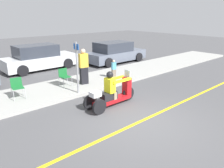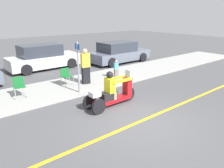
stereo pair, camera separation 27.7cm
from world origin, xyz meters
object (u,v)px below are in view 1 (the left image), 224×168
at_px(motorcycle_trike, 112,93).
at_px(folding_chair_curbside, 17,86).
at_px(parked_car_lot_center, 115,53).
at_px(street_sign, 77,66).
at_px(parked_car_lot_right, 39,58).
at_px(spectator_end_of_line, 84,67).
at_px(spectator_mid_group, 114,69).
at_px(folding_chair_set_back, 64,75).

distance_m(motorcycle_trike, folding_chair_curbside, 3.89).
relative_size(folding_chair_curbside, parked_car_lot_center, 0.18).
xyz_separation_m(folding_chair_curbside, street_sign, (2.17, -1.13, 0.69)).
distance_m(folding_chair_curbside, parked_car_lot_right, 5.32).
height_order(parked_car_lot_right, street_sign, street_sign).
xyz_separation_m(spectator_end_of_line, parked_car_lot_right, (-0.21, 4.70, -0.21)).
distance_m(motorcycle_trike, parked_car_lot_right, 7.44).
xyz_separation_m(motorcycle_trike, spectator_end_of_line, (0.58, 2.73, 0.45)).
xyz_separation_m(spectator_mid_group, folding_chair_set_back, (-2.63, 0.60, 0.03)).
xyz_separation_m(spectator_mid_group, spectator_end_of_line, (-1.77, 0.21, 0.36)).
xyz_separation_m(spectator_mid_group, parked_car_lot_center, (3.11, 3.36, 0.11)).
distance_m(spectator_mid_group, folding_chair_set_back, 2.70).
bearing_deg(street_sign, motorcycle_trike, -79.25).
relative_size(motorcycle_trike, spectator_mid_group, 2.34).
bearing_deg(street_sign, folding_chair_set_back, 87.25).
distance_m(motorcycle_trike, spectator_mid_group, 3.44).
relative_size(spectator_end_of_line, parked_car_lot_center, 0.38).
relative_size(spectator_mid_group, parked_car_lot_center, 0.21).
bearing_deg(spectator_end_of_line, folding_chair_set_back, 155.65).
distance_m(parked_car_lot_center, street_sign, 7.10).
bearing_deg(folding_chair_curbside, spectator_mid_group, -5.19).
xyz_separation_m(folding_chair_set_back, parked_car_lot_right, (0.66, 4.31, 0.11)).
bearing_deg(motorcycle_trike, folding_chair_curbside, 130.38).
distance_m(spectator_end_of_line, folding_chair_curbside, 3.12).
bearing_deg(parked_car_lot_center, parked_car_lot_right, 163.10).
distance_m(spectator_mid_group, parked_car_lot_center, 4.58).
height_order(folding_chair_curbside, street_sign, street_sign).
relative_size(parked_car_lot_right, street_sign, 2.05).
height_order(parked_car_lot_center, street_sign, street_sign).
relative_size(folding_chair_curbside, street_sign, 0.37).
distance_m(parked_car_lot_right, parked_car_lot_center, 5.31).
distance_m(motorcycle_trike, parked_car_lot_center, 8.02).
distance_m(spectator_mid_group, street_sign, 2.87).
bearing_deg(parked_car_lot_center, folding_chair_set_back, -154.30).
xyz_separation_m(folding_chair_set_back, parked_car_lot_center, (5.74, 2.76, 0.08)).
relative_size(motorcycle_trike, parked_car_lot_center, 0.50).
bearing_deg(motorcycle_trike, parked_car_lot_center, 47.16).
xyz_separation_m(parked_car_lot_center, street_sign, (-5.80, -4.05, 0.61)).
distance_m(spectator_mid_group, spectator_end_of_line, 1.81).
xyz_separation_m(spectator_mid_group, parked_car_lot_right, (-1.97, 4.90, 0.15)).
distance_m(spectator_mid_group, folding_chair_curbside, 4.88).
bearing_deg(parked_car_lot_right, parked_car_lot_center, -16.90).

